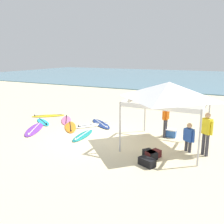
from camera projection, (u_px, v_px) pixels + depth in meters
name	position (u px, v px, depth m)	size (l,w,h in m)	color
ground_plane	(97.00, 139.00, 11.52)	(80.00, 80.00, 0.00)	beige
sea	(199.00, 78.00, 40.95)	(80.00, 36.00, 0.10)	#568499
canopy_tent	(169.00, 91.00, 10.11)	(3.13, 3.13, 2.75)	#B7B7BC
surfboard_pink	(66.00, 120.00, 14.62)	(1.66, 2.00, 0.19)	pink
surfboard_orange	(70.00, 127.00, 13.28)	(1.83, 2.11, 0.19)	orange
surfboard_navy	(101.00, 124.00, 13.84)	(2.10, 1.91, 0.19)	navy
surfboard_yellow	(48.00, 116.00, 15.66)	(1.93, 1.68, 0.19)	yellow
surfboard_cyan	(43.00, 122.00, 14.20)	(1.80, 1.42, 0.19)	#23B2CC
surfboard_teal	(83.00, 135.00, 11.86)	(0.75, 1.97, 0.19)	#19847F
surfboard_purple	(34.00, 129.00, 12.86)	(1.79, 2.55, 0.19)	purple
surfboard_white	(93.00, 125.00, 13.63)	(1.67, 2.13, 0.19)	white
person_yellow	(206.00, 131.00, 9.39)	(0.47, 0.38, 1.71)	#383842
person_orange	(166.00, 117.00, 11.51)	(0.25, 0.55, 1.71)	#383842
person_blue	(189.00, 136.00, 9.83)	(0.49, 0.37, 1.20)	#383842
gear_bag_near_tent	(147.00, 162.00, 8.68)	(0.60, 0.32, 0.28)	black
gear_bag_by_pole	(153.00, 154.00, 9.35)	(0.60, 0.32, 0.28)	#4C1919
gear_bag_on_sand	(150.00, 154.00, 9.35)	(0.60, 0.32, 0.28)	black
cooler_box	(171.00, 133.00, 11.71)	(0.50, 0.36, 0.39)	#2D60B7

